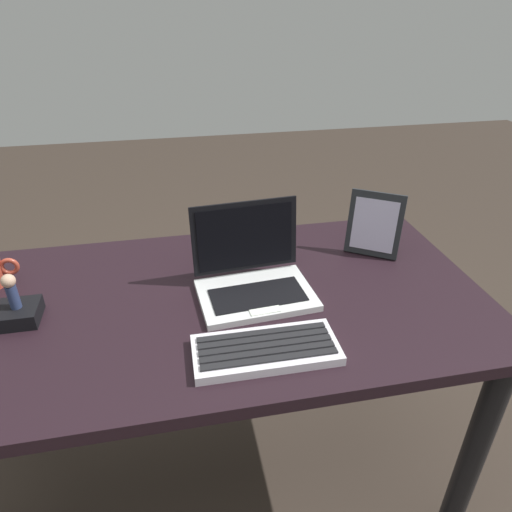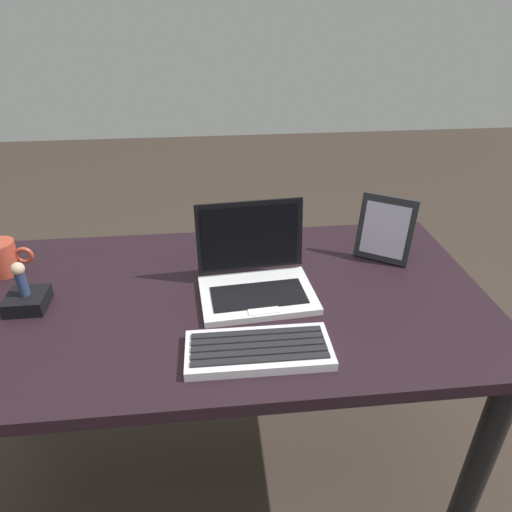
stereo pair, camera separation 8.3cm
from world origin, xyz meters
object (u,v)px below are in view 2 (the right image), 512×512
(laptop_front, at_px, (254,277))
(coffee_mug, at_px, (1,258))
(figurine_stand, at_px, (26,301))
(photo_frame, at_px, (384,230))
(external_keyboard, at_px, (257,350))
(figurine, at_px, (19,277))

(laptop_front, bearing_deg, coffee_mug, 166.47)
(laptop_front, distance_m, figurine_stand, 0.54)
(photo_frame, height_order, figurine_stand, photo_frame)
(external_keyboard, relative_size, coffee_mug, 2.45)
(coffee_mug, bearing_deg, photo_frame, -1.94)
(figurine_stand, relative_size, coffee_mug, 0.74)
(external_keyboard, height_order, figurine_stand, figurine_stand)
(external_keyboard, distance_m, figurine, 0.57)
(figurine, bearing_deg, external_keyboard, -22.63)
(figurine, bearing_deg, figurine_stand, 90.00)
(figurine_stand, height_order, figurine, figurine)
(external_keyboard, xyz_separation_m, coffee_mug, (-0.63, 0.39, 0.03))
(laptop_front, height_order, photo_frame, laptop_front)
(external_keyboard, relative_size, figurine_stand, 3.33)
(external_keyboard, bearing_deg, laptop_front, 85.86)
(laptop_front, xyz_separation_m, coffee_mug, (-0.65, 0.16, 0.00))
(photo_frame, xyz_separation_m, figurine_stand, (-0.91, -0.13, -0.07))
(laptop_front, height_order, figurine, laptop_front)
(laptop_front, bearing_deg, external_keyboard, -94.14)
(laptop_front, xyz_separation_m, figurine_stand, (-0.54, -0.01, -0.02))
(coffee_mug, bearing_deg, external_keyboard, -31.35)
(figurine, bearing_deg, laptop_front, 1.15)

